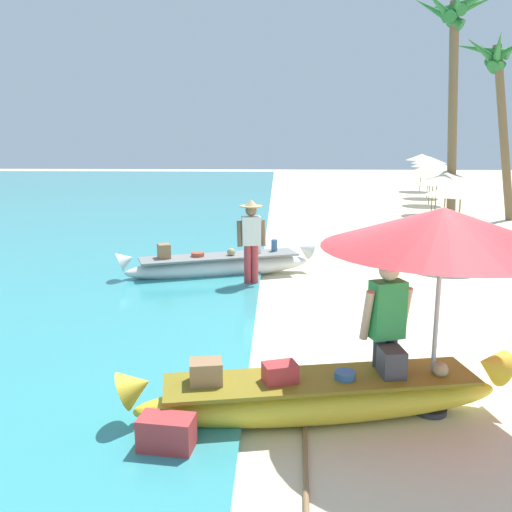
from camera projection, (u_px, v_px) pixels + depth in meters
The scene contains 17 objects.
ground_plane at pixel (393, 365), 7.36m from camera, with size 80.00×80.00×0.00m, color beige.
boat_yellow_foreground at pixel (320, 395), 5.90m from camera, with size 4.19×1.36×0.77m.
boat_white_midground at pixel (219, 265), 11.77m from camera, with size 4.12×1.92×0.76m.
person_vendor_hatted at pixel (251, 237), 10.83m from camera, with size 0.58×0.44×1.74m.
person_tourist_customer at pixel (386, 326), 6.08m from camera, with size 0.59×0.38×1.66m.
patio_umbrella_large at pixel (443, 229), 5.69m from camera, with size 2.47×2.47×2.24m.
parasol_row_0 at pixel (461, 188), 12.67m from camera, with size 1.60×1.60×1.91m.
parasol_row_1 at pixel (447, 179), 15.42m from camera, with size 1.60×1.60×1.91m.
parasol_row_2 at pixel (438, 172), 18.11m from camera, with size 1.60×1.60×1.91m.
parasol_row_3 at pixel (434, 167), 20.63m from camera, with size 1.60×1.60×1.91m.
parasol_row_4 at pixel (431, 163), 23.40m from camera, with size 1.60×1.60×1.91m.
parasol_row_5 at pixel (429, 160), 25.99m from camera, with size 1.60×1.60×1.91m.
parasol_row_6 at pixel (422, 157), 28.93m from camera, with size 1.60×1.60×1.91m.
palm_tree_tall_inland at pixel (454, 37), 17.06m from camera, with size 2.52×2.63×7.16m.
palm_tree_leaning_seaward at pixel (498, 72), 18.61m from camera, with size 2.41×2.71×6.16m.
cooler_box at pixel (167, 438), 5.22m from camera, with size 0.51×0.29×0.42m, color #C63838.
paddle at pixel (306, 485), 4.80m from camera, with size 0.37×1.69×0.05m.
Camera 1 is at (-1.52, -6.94, 2.98)m, focal length 39.49 mm.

